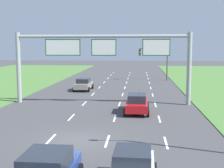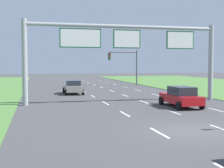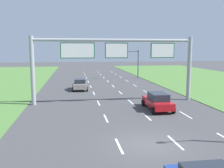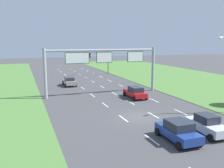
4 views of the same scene
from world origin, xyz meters
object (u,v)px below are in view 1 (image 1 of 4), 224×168
Objects in this scene: car_mid_lane at (137,103)px; car_far_ahead at (83,84)px; sign_gantry at (102,54)px; traffic_light_mast at (155,57)px.

car_mid_lane is 14.61m from car_far_ahead.
car_far_ahead is 0.24× the size of sign_gantry.
traffic_light_mast is (2.84, 25.32, 3.06)m from car_mid_lane.
car_mid_lane is 25.66m from traffic_light_mast.
sign_gantry reaches higher than car_mid_lane.
car_mid_lane is at bearing -60.93° from car_far_ahead.
car_far_ahead is at bearing 111.17° from sign_gantry.
sign_gantry is (-3.45, 3.87, 4.13)m from car_mid_lane.
traffic_light_mast is at bearing 52.65° from car_far_ahead.
traffic_light_mast reaches higher than car_far_ahead.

